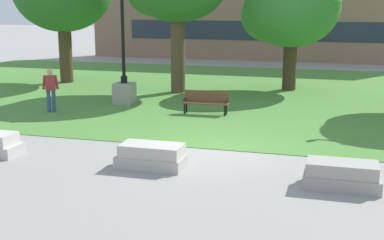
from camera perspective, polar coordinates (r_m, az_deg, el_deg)
name	(u,v)px	position (r m, az deg, el deg)	size (l,w,h in m)	color
ground_plane	(214,150)	(16.07, 2.38, -3.18)	(140.00, 140.00, 0.00)	gray
grass_lawn	(263,94)	(25.67, 7.61, 2.75)	(40.00, 20.00, 0.02)	#4C8438
concrete_block_left	(151,156)	(14.37, -4.36, -3.87)	(1.80, 0.90, 0.64)	#B2ADA3
concrete_block_right	(342,175)	(13.29, 15.70, -5.71)	(1.80, 0.90, 0.64)	#9E9991
park_bench_near_left	(206,101)	(20.90, 1.50, 2.06)	(1.82, 0.60, 0.90)	brown
lamp_post_center	(124,80)	(23.04, -7.26, 4.27)	(1.32, 0.80, 5.14)	gray
tree_far_left	(291,8)	(26.74, 10.48, 11.70)	(4.87, 4.64, 6.05)	#42301E
person_bystander_near_lawn	(51,88)	(21.95, -14.85, 3.33)	(0.64, 0.41, 1.71)	#384C7A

